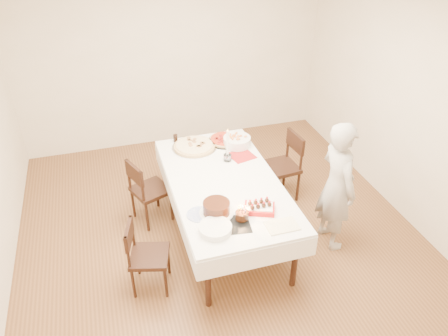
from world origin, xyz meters
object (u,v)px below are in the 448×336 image
object	(u,v)px
pizza_white	(194,146)
strawberry_box	(259,208)
chair_left_dessert	(150,256)
chair_right_savory	(280,167)
pasta_bowl	(237,141)
layer_cake	(216,208)
dining_table	(224,208)
chair_left_savory	(151,190)
taper_candle	(228,145)
birthday_cake	(242,213)
cola_glass	(175,138)
pizza_pepperoni	(225,140)
person	(337,186)

from	to	relation	value
pizza_white	strawberry_box	world-z (taller)	strawberry_box
chair_left_dessert	strawberry_box	xyz separation A→B (m)	(1.10, -0.06, 0.40)
strawberry_box	chair_right_savory	bearing A→B (deg)	57.21
chair_right_savory	pasta_bowl	bearing A→B (deg)	156.92
layer_cake	strawberry_box	distance (m)	0.42
dining_table	chair_left_savory	xyz separation A→B (m)	(-0.74, 0.52, 0.04)
taper_candle	layer_cake	distance (m)	0.98
chair_left_dessert	pizza_white	world-z (taller)	pizza_white
dining_table	birthday_cake	size ratio (longest dim) A/B	15.62
chair_right_savory	cola_glass	xyz separation A→B (m)	(-1.21, 0.48, 0.35)
dining_table	pasta_bowl	size ratio (longest dim) A/B	6.48
chair_left_savory	chair_left_dessert	distance (m)	1.07
pizza_pepperoni	pizza_white	bearing A→B (deg)	-173.52
pizza_white	cola_glass	bearing A→B (deg)	131.06
pizza_white	strawberry_box	distance (m)	1.40
chair_right_savory	cola_glass	size ratio (longest dim) A/B	9.33
pizza_white	layer_cake	size ratio (longest dim) A/B	1.64
pizza_white	pasta_bowl	world-z (taller)	pasta_bowl
cola_glass	chair_right_savory	bearing A→B (deg)	-21.69
pasta_bowl	birthday_cake	xyz separation A→B (m)	(-0.39, -1.34, 0.02)
person	pasta_bowl	size ratio (longest dim) A/B	4.53
person	pizza_pepperoni	world-z (taller)	person
pizza_pepperoni	cola_glass	size ratio (longest dim) A/B	4.40
chair_left_dessert	person	distance (m)	2.06
person	cola_glass	xyz separation A→B (m)	(-1.44, 1.43, 0.05)
person	cola_glass	distance (m)	2.03
pizza_white	cola_glass	distance (m)	0.29
chair_left_dessert	strawberry_box	distance (m)	1.17
chair_left_dessert	pizza_pepperoni	bearing A→B (deg)	-115.71
dining_table	chair_left_savory	size ratio (longest dim) A/B	2.56
pasta_bowl	taper_candle	world-z (taller)	taper_candle
dining_table	layer_cake	distance (m)	0.71
chair_left_dessert	pizza_white	xyz separation A→B (m)	(0.78, 1.30, 0.38)
taper_candle	cola_glass	xyz separation A→B (m)	(-0.48, 0.61, -0.16)
pizza_pepperoni	layer_cake	world-z (taller)	layer_cake
taper_candle	layer_cake	bearing A→B (deg)	-113.43
strawberry_box	cola_glass	bearing A→B (deg)	107.82
taper_candle	dining_table	bearing A→B (deg)	-112.32
person	chair_left_dessert	bearing A→B (deg)	89.74
chair_right_savory	chair_left_dessert	xyz separation A→B (m)	(-1.80, -1.04, -0.05)
taper_candle	layer_cake	size ratio (longest dim) A/B	1.24
taper_candle	birthday_cake	world-z (taller)	taper_candle
pizza_white	pizza_pepperoni	bearing A→B (deg)	6.48
pizza_pepperoni	chair_left_dessert	bearing A→B (deg)	-131.01
chair_left_dessert	pizza_pepperoni	distance (m)	1.83
pizza_pepperoni	birthday_cake	distance (m)	1.51
dining_table	chair_left_dessert	bearing A→B (deg)	-149.98
dining_table	taper_candle	distance (m)	0.71
chair_left_dessert	taper_candle	bearing A→B (deg)	-124.37
pizza_white	pizza_pepperoni	size ratio (longest dim) A/B	1.30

